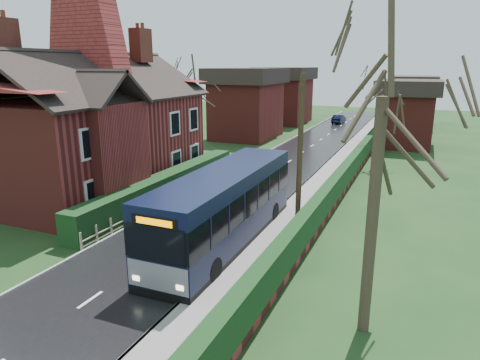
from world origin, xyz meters
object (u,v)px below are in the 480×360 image
at_px(bus_stop_sign, 255,196).
at_px(bus, 225,208).
at_px(brick_house, 95,124).
at_px(telegraph_pole, 300,154).
at_px(car_silver, 228,166).
at_px(car_green, 191,198).

bearing_deg(bus_stop_sign, bus, -151.79).
bearing_deg(brick_house, telegraph_pole, -5.73).
relative_size(brick_house, bus_stop_sign, 4.75).
height_order(car_silver, car_green, car_silver).
bearing_deg(car_green, car_silver, 74.06).
relative_size(brick_house, bus, 1.30).
height_order(brick_house, bus, brick_house).
xyz_separation_m(bus, car_silver, (-5.00, 11.25, -0.94)).
bearing_deg(car_silver, bus, -62.23).
height_order(brick_house, bus_stop_sign, brick_house).
height_order(bus, car_green, bus).
distance_m(brick_house, bus_stop_sign, 12.57).
bearing_deg(bus_stop_sign, car_silver, 99.52).
bearing_deg(car_green, telegraph_pole, -30.03).
relative_size(bus, telegraph_pole, 1.48).
xyz_separation_m(brick_house, telegraph_pole, (13.53, -1.36, -0.54)).
distance_m(brick_house, car_silver, 9.80).
xyz_separation_m(car_silver, car_green, (1.20, -7.67, -0.12)).
distance_m(brick_house, car_green, 8.10).
bearing_deg(bus, car_silver, 113.66).
xyz_separation_m(bus, bus_stop_sign, (1.00, 1.17, 0.34)).
relative_size(bus, car_green, 2.61).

